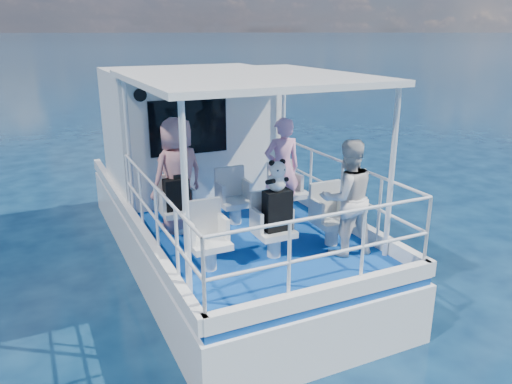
# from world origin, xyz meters

# --- Properties ---
(ground) EXTENTS (2000.00, 2000.00, 0.00)m
(ground) POSITION_xyz_m (0.00, 0.00, 0.00)
(ground) COLOR #071C36
(ground) RESTS_ON ground
(hull) EXTENTS (3.00, 7.00, 1.60)m
(hull) POSITION_xyz_m (0.00, 1.00, 0.00)
(hull) COLOR white
(hull) RESTS_ON ground
(deck) EXTENTS (2.90, 6.90, 0.10)m
(deck) POSITION_xyz_m (0.00, 1.00, 0.85)
(deck) COLOR #0B3F9A
(deck) RESTS_ON hull
(cabin) EXTENTS (2.85, 2.00, 2.20)m
(cabin) POSITION_xyz_m (0.00, 2.30, 2.00)
(cabin) COLOR white
(cabin) RESTS_ON deck
(canopy) EXTENTS (3.00, 3.20, 0.08)m
(canopy) POSITION_xyz_m (0.00, -0.20, 3.14)
(canopy) COLOR white
(canopy) RESTS_ON cabin
(canopy_posts) EXTENTS (2.77, 2.97, 2.20)m
(canopy_posts) POSITION_xyz_m (0.00, -0.25, 2.00)
(canopy_posts) COLOR white
(canopy_posts) RESTS_ON deck
(railings) EXTENTS (2.84, 3.59, 1.00)m
(railings) POSITION_xyz_m (0.00, -0.58, 1.40)
(railings) COLOR white
(railings) RESTS_ON deck
(seat_port_fwd) EXTENTS (0.48, 0.46, 0.38)m
(seat_port_fwd) POSITION_xyz_m (-0.90, 0.20, 1.09)
(seat_port_fwd) COLOR silver
(seat_port_fwd) RESTS_ON deck
(seat_center_fwd) EXTENTS (0.48, 0.46, 0.38)m
(seat_center_fwd) POSITION_xyz_m (0.00, 0.20, 1.09)
(seat_center_fwd) COLOR silver
(seat_center_fwd) RESTS_ON deck
(seat_stbd_fwd) EXTENTS (0.48, 0.46, 0.38)m
(seat_stbd_fwd) POSITION_xyz_m (0.90, 0.20, 1.09)
(seat_stbd_fwd) COLOR silver
(seat_stbd_fwd) RESTS_ON deck
(seat_port_aft) EXTENTS (0.48, 0.46, 0.38)m
(seat_port_aft) POSITION_xyz_m (-0.90, -1.10, 1.09)
(seat_port_aft) COLOR silver
(seat_port_aft) RESTS_ON deck
(seat_center_aft) EXTENTS (0.48, 0.46, 0.38)m
(seat_center_aft) POSITION_xyz_m (0.00, -1.10, 1.09)
(seat_center_aft) COLOR silver
(seat_center_aft) RESTS_ON deck
(seat_stbd_aft) EXTENTS (0.48, 0.46, 0.38)m
(seat_stbd_aft) POSITION_xyz_m (0.90, -1.10, 1.09)
(seat_stbd_aft) COLOR silver
(seat_stbd_aft) RESTS_ON deck
(passenger_port_fwd) EXTENTS (0.73, 0.61, 1.68)m
(passenger_port_fwd) POSITION_xyz_m (-0.84, 0.33, 1.74)
(passenger_port_fwd) COLOR tan
(passenger_port_fwd) RESTS_ON deck
(passenger_stbd_fwd) EXTENTS (0.62, 0.44, 1.59)m
(passenger_stbd_fwd) POSITION_xyz_m (0.78, 0.16, 1.70)
(passenger_stbd_fwd) COLOR #EE9AC0
(passenger_stbd_fwd) RESTS_ON deck
(passenger_stbd_aft) EXTENTS (0.82, 0.68, 1.55)m
(passenger_stbd_aft) POSITION_xyz_m (0.91, -1.40, 1.67)
(passenger_stbd_aft) COLOR white
(passenger_stbd_aft) RESTS_ON deck
(backpack_port) EXTENTS (0.35, 0.20, 0.46)m
(backpack_port) POSITION_xyz_m (-0.92, 0.18, 1.51)
(backpack_port) COLOR black
(backpack_port) RESTS_ON seat_port_fwd
(backpack_center) EXTENTS (0.35, 0.20, 0.53)m
(backpack_center) POSITION_xyz_m (0.03, -1.13, 1.55)
(backpack_center) COLOR black
(backpack_center) RESTS_ON seat_center_aft
(compact_camera) EXTENTS (0.11, 0.06, 0.06)m
(compact_camera) POSITION_xyz_m (-0.90, 0.18, 1.77)
(compact_camera) COLOR black
(compact_camera) RESTS_ON backpack_port
(panda) EXTENTS (0.26, 0.22, 0.40)m
(panda) POSITION_xyz_m (0.02, -1.12, 2.01)
(panda) COLOR white
(panda) RESTS_ON backpack_center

